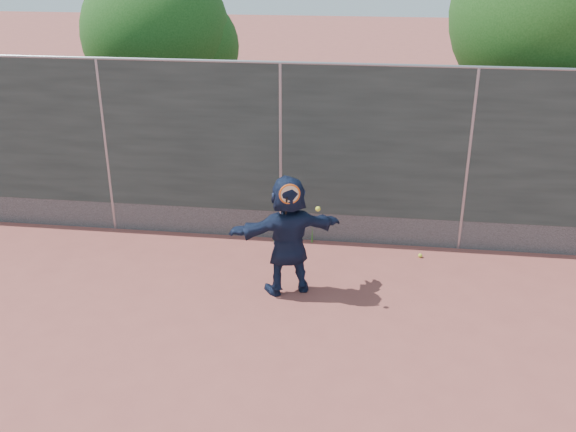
# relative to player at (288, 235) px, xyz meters

# --- Properties ---
(ground) EXTENTS (80.00, 80.00, 0.00)m
(ground) POSITION_rel_player_xyz_m (-0.36, -1.73, -0.89)
(ground) COLOR #9E4C42
(ground) RESTS_ON ground
(player) EXTENTS (1.72, 1.13, 1.77)m
(player) POSITION_rel_player_xyz_m (0.00, 0.00, 0.00)
(player) COLOR #16213D
(player) RESTS_ON ground
(ball_ground) EXTENTS (0.07, 0.07, 0.07)m
(ball_ground) POSITION_rel_player_xyz_m (1.99, 1.34, -0.85)
(ball_ground) COLOR yellow
(ball_ground) RESTS_ON ground
(fence) EXTENTS (20.00, 0.06, 3.03)m
(fence) POSITION_rel_player_xyz_m (-0.36, 1.77, 0.70)
(fence) COLOR #38423D
(fence) RESTS_ON ground
(swing_action) EXTENTS (0.57, 0.16, 0.51)m
(swing_action) POSITION_rel_player_xyz_m (0.09, -0.20, 0.67)
(swing_action) COLOR #E65B15
(swing_action) RESTS_ON ground
(tree_right) EXTENTS (3.78, 3.60, 5.39)m
(tree_right) POSITION_rel_player_xyz_m (4.32, 4.02, 2.60)
(tree_right) COLOR #382314
(tree_right) RESTS_ON ground
(tree_left) EXTENTS (3.15, 3.00, 4.53)m
(tree_left) POSITION_rel_player_xyz_m (-3.21, 4.82, 2.05)
(tree_left) COLOR #382314
(tree_left) RESTS_ON ground
(weed_clump) EXTENTS (0.68, 0.07, 0.30)m
(weed_clump) POSITION_rel_player_xyz_m (-0.07, 1.65, -0.75)
(weed_clump) COLOR #387226
(weed_clump) RESTS_ON ground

